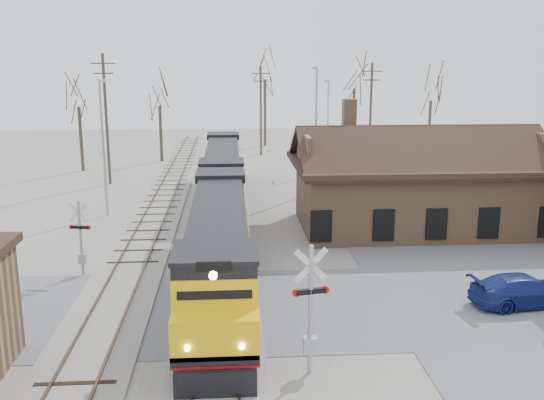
{
  "coord_description": "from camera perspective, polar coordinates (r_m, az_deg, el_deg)",
  "views": [
    {
      "loc": [
        0.55,
        -23.93,
        10.15
      ],
      "look_at": [
        2.86,
        9.0,
        2.59
      ],
      "focal_mm": 40.0,
      "sensor_mm": 36.0,
      "label": 1
    }
  ],
  "objects": [
    {
      "name": "ground",
      "position": [
        25.99,
        -4.99,
        -10.13
      ],
      "size": [
        140.0,
        140.0,
        0.0
      ],
      "primitive_type": "plane",
      "color": "#A39E93",
      "rests_on": "ground"
    },
    {
      "name": "road",
      "position": [
        25.99,
        -4.99,
        -10.1
      ],
      "size": [
        60.0,
        9.0,
        0.03
      ],
      "primitive_type": "cube",
      "color": "slate",
      "rests_on": "ground"
    },
    {
      "name": "track_main",
      "position": [
        40.21,
        -4.68,
        -1.67
      ],
      "size": [
        3.4,
        90.0,
        0.24
      ],
      "color": "#A39E93",
      "rests_on": "ground"
    },
    {
      "name": "track_siding",
      "position": [
        40.53,
        -11.06,
        -1.75
      ],
      "size": [
        3.4,
        90.0,
        0.24
      ],
      "color": "#A39E93",
      "rests_on": "ground"
    },
    {
      "name": "depot",
      "position": [
        38.49,
        13.36,
        0.94
      ],
      "size": [
        15.2,
        9.31,
        7.9
      ],
      "color": "#936C4C",
      "rests_on": "ground"
    },
    {
      "name": "locomotive_lead",
      "position": [
        26.71,
        -5.03,
        -4.58
      ],
      "size": [
        2.75,
        18.46,
        4.09
      ],
      "color": "black",
      "rests_on": "ground"
    },
    {
      "name": "locomotive_trailing",
      "position": [
        44.93,
        -4.66,
        2.6
      ],
      "size": [
        2.75,
        18.46,
        3.87
      ],
      "color": "black",
      "rests_on": "ground"
    },
    {
      "name": "crossbuck_near",
      "position": [
        20.17,
        3.64,
        -10.76
      ],
      "size": [
        1.26,
        0.35,
        4.44
      ],
      "rotation": [
        0.0,
        0.0,
        0.21
      ],
      "color": "#A5A8AD",
      "rests_on": "ground"
    },
    {
      "name": "crossbuck_far",
      "position": [
        30.59,
        -17.56,
        -3.63
      ],
      "size": [
        1.06,
        0.29,
        3.71
      ],
      "rotation": [
        0.0,
        0.0,
        2.96
      ],
      "color": "#A5A8AD",
      "rests_on": "ground"
    },
    {
      "name": "parked_car",
      "position": [
        28.08,
        22.67,
        -7.85
      ],
      "size": [
        4.85,
        2.4,
        1.35
      ],
      "primitive_type": "imported",
      "rotation": [
        0.0,
        0.0,
        1.68
      ],
      "color": "navy",
      "rests_on": "ground"
    },
    {
      "name": "streetlight_a",
      "position": [
        41.65,
        -15.6,
        5.4
      ],
      "size": [
        0.25,
        2.04,
        9.03
      ],
      "color": "#A5A8AD",
      "rests_on": "ground"
    },
    {
      "name": "streetlight_b",
      "position": [
        47.56,
        4.15,
        7.2
      ],
      "size": [
        0.25,
        2.04,
        9.83
      ],
      "color": "#A5A8AD",
      "rests_on": "ground"
    },
    {
      "name": "streetlight_c",
      "position": [
        57.77,
        5.25,
        7.52
      ],
      "size": [
        0.25,
        2.04,
        8.52
      ],
      "color": "#A5A8AD",
      "rests_on": "ground"
    },
    {
      "name": "utility_pole_a",
      "position": [
        52.49,
        -15.33,
        7.52
      ],
      "size": [
        2.0,
        0.24,
        10.81
      ],
      "color": "#382D23",
      "rests_on": "ground"
    },
    {
      "name": "utility_pole_b",
      "position": [
        67.18,
        -1.06,
        8.55
      ],
      "size": [
        2.0,
        0.24,
        9.68
      ],
      "color": "#382D23",
      "rests_on": "ground"
    },
    {
      "name": "utility_pole_c",
      "position": [
        58.21,
        9.25,
        7.92
      ],
      "size": [
        2.0,
        0.24,
        10.08
      ],
      "color": "#382D23",
      "rests_on": "ground"
    },
    {
      "name": "tree_a",
      "position": [
        59.68,
        -17.79,
        9.26
      ],
      "size": [
        4.01,
        4.01,
        9.83
      ],
      "color": "#382D23",
      "rests_on": "ground"
    },
    {
      "name": "tree_b",
      "position": [
        63.84,
        -10.56,
        9.54
      ],
      "size": [
        3.82,
        3.82,
        9.35
      ],
      "color": "#382D23",
      "rests_on": "ground"
    },
    {
      "name": "tree_c",
      "position": [
        74.69,
        -0.67,
        12.29
      ],
      "size": [
        5.36,
        5.36,
        13.13
      ],
      "color": "#382D23",
      "rests_on": "ground"
    },
    {
      "name": "tree_d",
      "position": [
        65.76,
        7.78,
        11.43
      ],
      "size": [
        4.93,
        4.93,
        12.07
      ],
      "color": "#382D23",
      "rests_on": "ground"
    },
    {
      "name": "tree_e",
      "position": [
        66.61,
        14.77,
        9.91
      ],
      "size": [
        4.11,
        4.11,
        10.07
      ],
      "color": "#382D23",
      "rests_on": "ground"
    }
  ]
}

